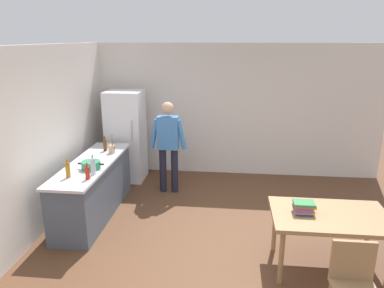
{
  "coord_description": "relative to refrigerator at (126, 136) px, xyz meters",
  "views": [
    {
      "loc": [
        0.17,
        -4.39,
        2.8
      ],
      "look_at": [
        -0.45,
        1.25,
        1.12
      ],
      "focal_mm": 33.88,
      "sensor_mm": 36.0,
      "label": 1
    }
  ],
  "objects": [
    {
      "name": "person",
      "position": [
        0.95,
        -0.55,
        0.08
      ],
      "size": [
        0.7,
        0.22,
        1.7
      ],
      "color": "#1E1E2D",
      "rests_on": "ground_plane"
    },
    {
      "name": "chair",
      "position": [
        3.3,
        -3.67,
        -0.37
      ],
      "size": [
        0.42,
        0.42,
        0.91
      ],
      "rotation": [
        0.0,
        0.0,
        -0.11
      ],
      "color": "#9E754C",
      "rests_on": "ground_plane"
    },
    {
      "name": "cooking_pot",
      "position": [
        0.01,
        -1.89,
        0.06
      ],
      "size": [
        0.4,
        0.28,
        0.12
      ],
      "color": "#2D845B",
      "rests_on": "kitchen_counter"
    },
    {
      "name": "book_stack",
      "position": [
        2.97,
        -2.7,
        -0.08
      ],
      "size": [
        0.26,
        0.22,
        0.14
      ],
      "color": "#284C8E",
      "rests_on": "dining_table"
    },
    {
      "name": "bottle_water_clear",
      "position": [
        0.13,
        -2.1,
        0.13
      ],
      "size": [
        0.07,
        0.07,
        0.3
      ],
      "color": "silver",
      "rests_on": "kitchen_counter"
    },
    {
      "name": "bottle_beer_brown",
      "position": [
        -0.08,
        -0.99,
        0.11
      ],
      "size": [
        0.06,
        0.06,
        0.26
      ],
      "color": "#5B3314",
      "rests_on": "kitchen_counter"
    },
    {
      "name": "bottle_sauce_red",
      "position": [
        0.12,
        -2.28,
        0.1
      ],
      "size": [
        0.06,
        0.06,
        0.24
      ],
      "color": "#B22319",
      "rests_on": "kitchen_counter"
    },
    {
      "name": "wall_left",
      "position": [
        -0.7,
        -2.2,
        0.45
      ],
      "size": [
        0.12,
        5.6,
        2.7
      ],
      "primitive_type": "cube",
      "color": "silver",
      "rests_on": "ground_plane"
    },
    {
      "name": "dining_table",
      "position": [
        3.3,
        -2.7,
        -0.23
      ],
      "size": [
        1.4,
        0.9,
        0.75
      ],
      "color": "#9E754C",
      "rests_on": "ground_plane"
    },
    {
      "name": "kitchen_counter",
      "position": [
        -0.1,
        -1.6,
        -0.45
      ],
      "size": [
        0.64,
        2.2,
        0.9
      ],
      "color": "#4C5666",
      "rests_on": "ground_plane"
    },
    {
      "name": "wall_back",
      "position": [
        1.9,
        0.6,
        0.45
      ],
      "size": [
        6.4,
        0.12,
        2.7
      ],
      "primitive_type": "cube",
      "color": "silver",
      "rests_on": "ground_plane"
    },
    {
      "name": "refrigerator",
      "position": [
        0.0,
        0.0,
        0.0
      ],
      "size": [
        0.7,
        0.67,
        1.8
      ],
      "color": "white",
      "rests_on": "ground_plane"
    },
    {
      "name": "ground_plane",
      "position": [
        1.9,
        -2.4,
        -0.9
      ],
      "size": [
        14.0,
        14.0,
        0.0
      ],
      "primitive_type": "plane",
      "color": "brown"
    },
    {
      "name": "bottle_oil_amber",
      "position": [
        -0.18,
        -2.25,
        0.12
      ],
      "size": [
        0.06,
        0.06,
        0.28
      ],
      "color": "#996619",
      "rests_on": "kitchen_counter"
    },
    {
      "name": "utensil_jar",
      "position": [
        0.07,
        -1.1,
        0.08
      ],
      "size": [
        0.11,
        0.11,
        0.32
      ],
      "color": "tan",
      "rests_on": "kitchen_counter"
    }
  ]
}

